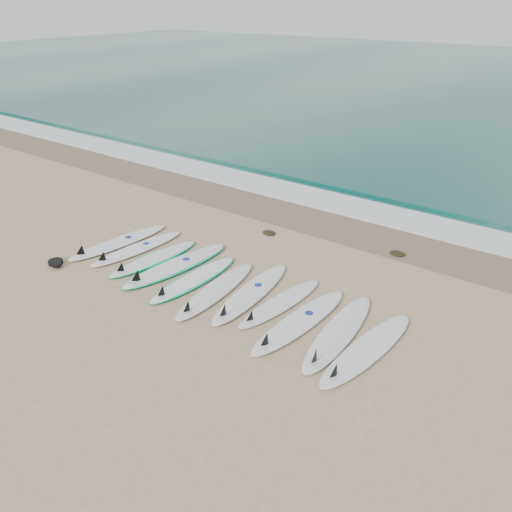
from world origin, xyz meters
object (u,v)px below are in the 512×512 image
Objects in this scene: surfboard_5 at (214,291)px; surfboard_10 at (365,350)px; leash_coil at (56,263)px; surfboard_0 at (116,243)px.

surfboard_10 is at bearing -4.40° from surfboard_5.
surfboard_5 is at bearing 17.43° from leash_coil.
surfboard_5 reaches higher than leash_coil.
surfboard_10 reaches higher than surfboard_5.
leash_coil is at bearing -163.14° from surfboard_10.
surfboard_0 is 6.56m from surfboard_10.
leash_coil is (-6.88, -1.17, -0.01)m from surfboard_10.
surfboard_0 is 1.47m from leash_coil.
surfboard_0 is 3.32m from surfboard_5.
surfboard_5 is 3.25m from surfboard_10.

